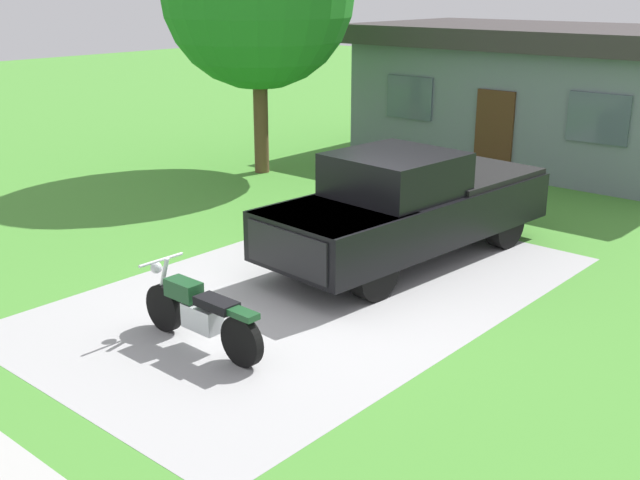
% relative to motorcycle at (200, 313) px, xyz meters
% --- Properties ---
extents(ground_plane, '(80.00, 80.00, 0.00)m').
position_rel_motorcycle_xyz_m(ground_plane, '(-0.11, 2.36, -0.47)').
color(ground_plane, '#4A9034').
extents(driveway_pad, '(5.38, 8.73, 0.01)m').
position_rel_motorcycle_xyz_m(driveway_pad, '(-0.11, 2.36, -0.47)').
color(driveway_pad, '#A6A6A6').
rests_on(driveway_pad, ground).
extents(motorcycle, '(2.21, 0.70, 1.09)m').
position_rel_motorcycle_xyz_m(motorcycle, '(0.00, 0.00, 0.00)').
color(motorcycle, black).
rests_on(motorcycle, ground).
extents(pickup_truck, '(2.44, 5.76, 1.90)m').
position_rel_motorcycle_xyz_m(pickup_truck, '(0.04, 4.67, 0.48)').
color(pickup_truck, black).
rests_on(pickup_truck, ground).
extents(neighbor_house, '(9.60, 5.60, 3.50)m').
position_rel_motorcycle_xyz_m(neighbor_house, '(-1.90, 13.50, 1.32)').
color(neighbor_house, slate).
rests_on(neighbor_house, ground).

